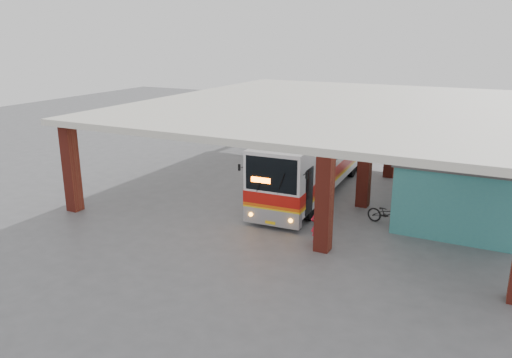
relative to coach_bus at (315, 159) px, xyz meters
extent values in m
plane|color=#515154|center=(0.04, -4.25, -1.85)|extent=(90.00, 90.00, 0.00)
cube|color=maroon|center=(3.04, -7.25, 0.33)|extent=(0.60, 0.60, 4.35)
cube|color=maroon|center=(3.04, -1.25, 0.33)|extent=(0.60, 0.60, 4.35)
cube|color=maroon|center=(3.04, 4.75, 0.33)|extent=(0.60, 0.60, 4.35)
cube|color=maroon|center=(-9.46, -8.25, 0.33)|extent=(0.60, 0.60, 4.35)
cube|color=maroon|center=(-9.46, 12.75, 0.33)|extent=(0.60, 0.60, 4.35)
cube|color=beige|center=(0.54, 2.25, 2.65)|extent=(21.00, 23.00, 0.30)
cube|color=teal|center=(7.54, -0.25, -0.35)|extent=(5.00, 8.00, 3.00)
cube|color=#454545|center=(7.54, -0.25, 1.20)|extent=(5.20, 8.20, 0.12)
cube|color=#153A36|center=(5.02, -1.75, -0.80)|extent=(0.08, 0.95, 2.10)
cube|color=black|center=(5.02, 1.25, -0.05)|extent=(0.08, 1.20, 1.00)
cube|color=black|center=(4.99, 1.25, -0.05)|extent=(0.04, 1.30, 1.10)
cube|color=silver|center=(0.00, 0.04, 0.16)|extent=(3.18, 12.76, 2.95)
cube|color=silver|center=(0.04, -1.02, 1.74)|extent=(1.40, 3.22, 0.26)
cube|color=gray|center=(0.26, -6.10, -1.27)|extent=(2.67, 0.54, 0.74)
cube|color=#AA110B|center=(0.00, 0.04, -0.42)|extent=(3.22, 12.76, 0.53)
cube|color=#D8530C|center=(0.00, 0.04, -0.75)|extent=(3.22, 12.76, 0.14)
cube|color=yellow|center=(0.00, 0.04, -0.88)|extent=(3.22, 12.76, 0.11)
cube|color=black|center=(0.27, -6.25, 0.71)|extent=(2.39, 0.20, 1.53)
cube|color=black|center=(-1.36, 0.82, 0.68)|extent=(0.46, 9.49, 0.95)
cube|color=black|center=(1.29, 0.94, 0.68)|extent=(0.46, 9.49, 0.95)
cube|color=#FF5905|center=(-0.20, -6.33, 0.42)|extent=(0.90, 0.09, 0.23)
sphere|color=orange|center=(-0.68, -6.36, -1.23)|extent=(0.19, 0.19, 0.19)
sphere|color=orange|center=(1.22, -6.28, -1.23)|extent=(0.19, 0.19, 0.19)
cube|color=yellow|center=(0.27, -6.33, -1.48)|extent=(0.48, 0.05, 0.13)
cylinder|color=black|center=(-0.95, -4.44, -1.32)|extent=(0.38, 1.07, 1.05)
cylinder|color=black|center=(1.33, -4.34, -1.32)|extent=(0.38, 1.07, 1.05)
cylinder|color=black|center=(-1.30, 3.68, -1.32)|extent=(0.38, 1.07, 1.05)
cylinder|color=black|center=(0.98, 3.77, -1.32)|extent=(0.38, 1.07, 1.05)
cylinder|color=black|center=(-1.36, 5.05, -1.32)|extent=(0.38, 1.07, 1.05)
cylinder|color=black|center=(0.92, 5.14, -1.32)|extent=(0.38, 1.07, 1.05)
imported|color=black|center=(4.74, -3.27, -1.33)|extent=(2.06, 1.07, 1.03)
imported|color=red|center=(2.56, -6.59, -1.09)|extent=(0.66, 0.59, 1.52)
cube|color=red|center=(5.04, 3.54, -1.64)|extent=(0.44, 0.44, 0.05)
cube|color=red|center=(5.19, 3.57, -1.40)|extent=(0.11, 0.38, 0.54)
cylinder|color=black|center=(4.91, 3.36, -1.76)|extent=(0.03, 0.03, 0.18)
cylinder|color=black|center=(5.21, 3.41, -1.76)|extent=(0.03, 0.03, 0.18)
cylinder|color=black|center=(4.86, 3.66, -1.76)|extent=(0.03, 0.03, 0.18)
cylinder|color=black|center=(5.16, 3.71, -1.76)|extent=(0.03, 0.03, 0.18)
camera|label=1|loc=(8.98, -24.96, 6.55)|focal=35.00mm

